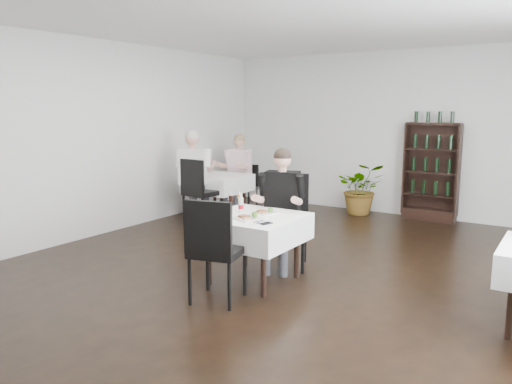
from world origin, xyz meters
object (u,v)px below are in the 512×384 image
(diner_main, at_px, (281,200))
(main_table, at_px, (253,228))
(potted_tree, at_px, (361,188))
(wine_shelf, at_px, (431,173))

(diner_main, bearing_deg, main_table, -92.99)
(main_table, xyz_separation_m, diner_main, (0.03, 0.57, 0.25))
(diner_main, bearing_deg, potted_tree, 95.31)
(wine_shelf, relative_size, potted_tree, 1.81)
(main_table, distance_m, diner_main, 0.62)
(main_table, height_order, potted_tree, potted_tree)
(main_table, bearing_deg, wine_shelf, 78.22)
(potted_tree, bearing_deg, wine_shelf, 7.92)
(wine_shelf, relative_size, main_table, 1.70)
(wine_shelf, distance_m, diner_main, 3.85)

